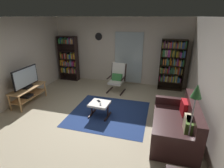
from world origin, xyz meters
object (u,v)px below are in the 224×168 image
ottoman (100,105)px  floor_lamp_by_sofa (195,102)px  tv_stand (28,93)px  wall_clock (99,37)px  tv_remote (100,104)px  bookshelf_near_sofa (172,63)px  bookshelf_near_tv (69,58)px  lounge_armchair (117,77)px  leather_sofa (177,125)px  cell_phone (99,101)px  television (26,78)px

ottoman → floor_lamp_by_sofa: bearing=-27.8°
tv_stand → wall_clock: (1.47, 2.62, 1.50)m
tv_remote → bookshelf_near_sofa: bearing=33.9°
bookshelf_near_tv → wall_clock: 1.59m
floor_lamp_by_sofa → tv_remote: bearing=153.2°
floor_lamp_by_sofa → wall_clock: bearing=128.5°
bookshelf_near_sofa → tv_remote: 3.27m
lounge_armchair → wall_clock: bearing=138.4°
bookshelf_near_sofa → leather_sofa: bearing=-88.3°
bookshelf_near_sofa → ottoman: bookshelf_near_sofa is taller
wall_clock → cell_phone: bearing=-71.2°
leather_sofa → floor_lamp_by_sofa: floor_lamp_by_sofa is taller
lounge_armchair → floor_lamp_by_sofa: 3.73m
television → bookshelf_near_sofa: 4.96m
television → floor_lamp_by_sofa: (4.55, -1.28, 0.42)m
tv_stand → bookshelf_near_tv: bearing=85.9°
television → bookshelf_near_tv: size_ratio=0.55×
lounge_armchair → cell_phone: (-0.08, -1.79, -0.13)m
bookshelf_near_sofa → tv_remote: bookshelf_near_sofa is taller
television → cell_phone: bearing=-1.7°
tv_remote → leather_sofa: bearing=-30.3°
bookshelf_near_tv → leather_sofa: bookshelf_near_tv is taller
ottoman → wall_clock: wall_clock is taller
ottoman → floor_lamp_by_sofa: floor_lamp_by_sofa is taller
television → cell_phone: (2.38, -0.07, -0.43)m
bookshelf_near_tv → cell_phone: bookshelf_near_tv is taller
bookshelf_near_tv → wall_clock: (1.29, 0.21, 0.90)m
tv_stand → television: (0.00, 0.01, 0.49)m
cell_phone → television: bearing=135.8°
tv_remote → wall_clock: bearing=88.8°
leather_sofa → floor_lamp_by_sofa: 1.20m
tv_stand → bookshelf_near_sofa: bookshelf_near_sofa is taller
lounge_armchair → ottoman: (-0.03, -1.88, -0.20)m
television → bookshelf_near_sofa: bearing=28.9°
tv_stand → cell_phone: tv_stand is taller
television → bookshelf_near_tv: bookshelf_near_tv is taller
television → cell_phone: 2.42m
lounge_armchair → ottoman: 1.89m
tv_stand → bookshelf_near_tv: 2.49m
bookshelf_near_sofa → tv_remote: (-1.85, -2.63, -0.59)m
bookshelf_near_tv → cell_phone: bearing=-48.2°
floor_lamp_by_sofa → tv_stand: bearing=164.5°
leather_sofa → ottoman: leather_sofa is taller
bookshelf_near_sofa → cell_phone: (-1.96, -2.47, -0.60)m
floor_lamp_by_sofa → wall_clock: 5.00m
television → lounge_armchair: bearing=35.0°
tv_remote → lounge_armchair: bearing=69.7°
bookshelf_near_sofa → cell_phone: size_ratio=13.29×
ottoman → cell_phone: bearing=120.2°
tv_stand → wall_clock: 3.36m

